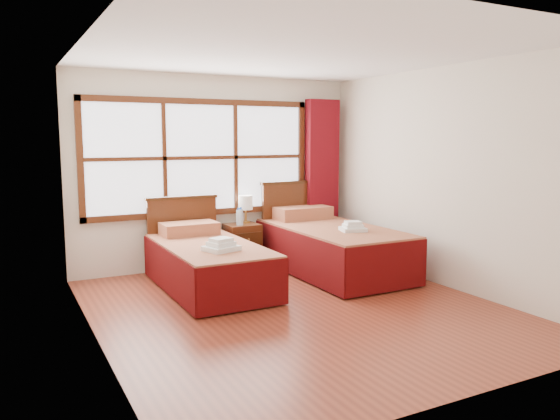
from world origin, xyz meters
TOP-DOWN VIEW (x-y plane):
  - floor at (0.00, 0.00)m, footprint 4.50×4.50m
  - ceiling at (0.00, 0.00)m, footprint 4.50×4.50m
  - wall_back at (0.00, 2.25)m, footprint 4.00×0.00m
  - wall_left at (-2.00, 0.00)m, footprint 0.00×4.50m
  - wall_right at (2.00, 0.00)m, footprint 0.00×4.50m
  - window at (-0.25, 2.21)m, footprint 3.16×0.06m
  - curtain at (1.60, 2.11)m, footprint 0.50×0.16m
  - bed_left at (-0.55, 1.20)m, footprint 1.03×2.05m
  - bed_right at (1.16, 1.20)m, footprint 1.17×2.27m
  - nightstand at (0.25, 1.99)m, footprint 0.44×0.44m
  - towels_left at (-0.56, 0.72)m, footprint 0.41×0.38m
  - towels_right at (1.21, 0.74)m, footprint 0.35×0.33m
  - lamp at (0.35, 2.09)m, footprint 0.20×0.20m
  - bottle_near at (0.20, 1.91)m, footprint 0.07×0.07m
  - bottle_far at (0.17, 1.93)m, footprint 0.06×0.06m

SIDE VIEW (x-z plane):
  - floor at x=0.00m, z-range 0.00..0.00m
  - nightstand at x=0.25m, z-range 0.00..0.59m
  - bed_left at x=-0.55m, z-range -0.20..0.81m
  - bed_right at x=1.16m, z-range -0.22..0.92m
  - towels_left at x=-0.56m, z-range 0.52..0.66m
  - towels_right at x=1.21m, z-range 0.60..0.72m
  - bottle_far at x=0.17m, z-range 0.58..0.82m
  - bottle_near at x=0.20m, z-range 0.58..0.83m
  - lamp at x=0.35m, z-range 0.67..1.05m
  - curtain at x=1.60m, z-range 0.02..2.32m
  - wall_back at x=0.00m, z-range -0.70..3.30m
  - wall_left at x=-2.00m, z-range -0.95..3.55m
  - wall_right at x=2.00m, z-range -0.95..3.55m
  - window at x=-0.25m, z-range 0.72..2.28m
  - ceiling at x=0.00m, z-range 2.60..2.60m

